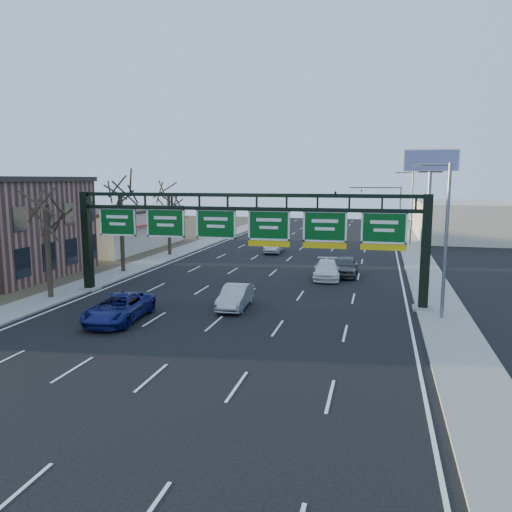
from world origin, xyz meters
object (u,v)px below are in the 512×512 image
(car_blue_suv, at_px, (119,308))
(car_silver_sedan, at_px, (235,297))
(sign_gantry, at_px, (244,232))
(car_white_wagon, at_px, (327,270))

(car_blue_suv, relative_size, car_silver_sedan, 1.26)
(sign_gantry, relative_size, car_silver_sedan, 5.59)
(car_silver_sedan, bearing_deg, car_blue_suv, -144.53)
(sign_gantry, bearing_deg, car_white_wagon, 61.35)
(sign_gantry, xyz_separation_m, car_white_wagon, (4.66, 8.54, -3.89))
(sign_gantry, bearing_deg, car_blue_suv, -129.84)
(sign_gantry, bearing_deg, car_silver_sedan, -89.22)
(sign_gantry, relative_size, car_blue_suv, 4.42)
(sign_gantry, xyz_separation_m, car_blue_suv, (-5.66, -6.78, -3.86))
(sign_gantry, height_order, car_white_wagon, sign_gantry)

